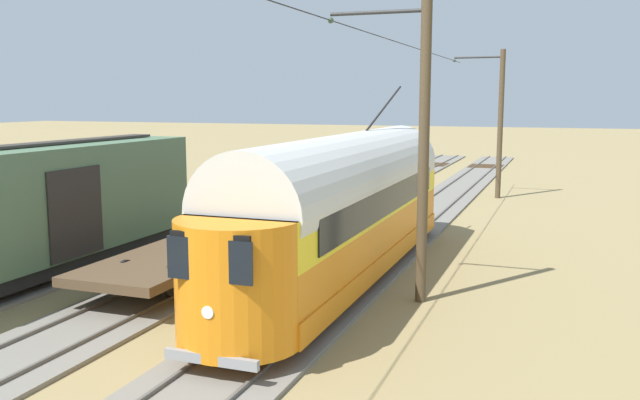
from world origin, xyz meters
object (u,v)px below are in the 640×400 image
Objects in this scene: flatcar_far_siding at (233,234)px; vintage_streetcar at (346,204)px; catenary_pole_foreground at (499,122)px; track_end_bumper at (359,192)px; boxcar_adjacent at (35,207)px; catenary_pole_mid_near at (421,146)px.

vintage_streetcar is at bearing 165.56° from flatcar_far_siding.
catenary_pole_foreground reaches higher than track_end_bumper.
boxcar_adjacent is 11.34m from catenary_pole_mid_near.
flatcar_far_siding is 14.46m from track_end_bumper.
vintage_streetcar is 4.65m from flatcar_far_siding.
catenary_pole_foreground is 8.34m from track_end_bumper.
track_end_bumper is (4.29, -15.56, -1.85)m from vintage_streetcar.
catenary_pole_foreground is at bearing -90.00° from catenary_pole_mid_near.
vintage_streetcar is 3.37m from catenary_pole_mid_near.
catenary_pole_foreground is (-11.04, -21.80, 1.93)m from boxcar_adjacent.
catenary_pole_foreground is (-6.76, -17.64, 3.24)m from flatcar_far_siding.
boxcar_adjacent is at bearing 77.03° from track_end_bumper.
boxcar_adjacent is 6.74× the size of track_end_bumper.
catenary_pole_mid_near reaches higher than boxcar_adjacent.
vintage_streetcar reaches higher than boxcar_adjacent.
catenary_pole_mid_near is at bearing 111.76° from track_end_bumper.
catenary_pole_mid_near is (0.00, 20.11, 0.00)m from catenary_pole_foreground.
catenary_pole_foreground is at bearing -97.49° from vintage_streetcar.
catenary_pole_mid_near is at bearing 90.00° from catenary_pole_foreground.
track_end_bumper is at bearing -102.97° from boxcar_adjacent.
flatcar_far_siding is at bearing 90.00° from track_end_bumper.
vintage_streetcar is 1.34× the size of boxcar_adjacent.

